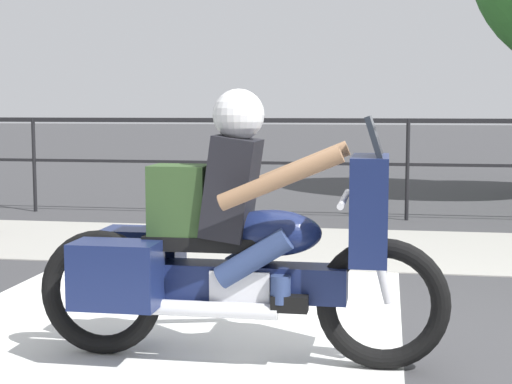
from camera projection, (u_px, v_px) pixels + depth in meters
The scene contains 5 objects.
ground_plane at pixel (426, 351), 4.70m from camera, with size 120.00×120.00×0.00m, color #38383A.
sidewalk_band at pixel (411, 249), 8.03m from camera, with size 44.00×2.40×0.01m, color #99968E.
crosswalk_band at pixel (146, 346), 4.78m from camera, with size 3.09×6.00×0.01m, color silver.
fence_railing at pixel (408, 141), 10.00m from camera, with size 36.00×0.05×1.31m.
motorcycle at pixel (234, 244), 4.44m from camera, with size 2.38×0.76×1.56m.
Camera 1 is at (-0.24, -4.67, 1.46)m, focal length 55.00 mm.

